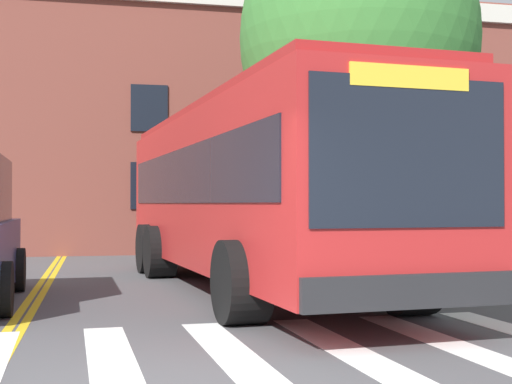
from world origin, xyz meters
name	(u,v)px	position (x,y,z in m)	size (l,w,h in m)	color
crosswalk	(173,357)	(0.16, 1.53, 0.00)	(9.05, 4.09, 0.01)	white
lane_line_yellow_inner	(58,257)	(-1.64, 15.53, 0.00)	(0.12, 36.00, 0.01)	gold
lane_line_yellow_outer	(64,257)	(-1.48, 15.53, 0.00)	(0.12, 36.00, 0.01)	gold
city_bus	(251,191)	(2.13, 6.90, 1.77)	(3.68, 11.44, 3.24)	#B22323
car_teal_behind_bus	(235,228)	(3.53, 15.69, 0.80)	(2.12, 3.81, 1.75)	#236B70
street_tree_curbside_large	(358,41)	(5.08, 9.27, 5.16)	(5.91, 5.86, 8.36)	#4C3D2D
building_facade	(143,127)	(0.95, 18.96, 4.15)	(38.83, 6.38, 8.30)	brown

